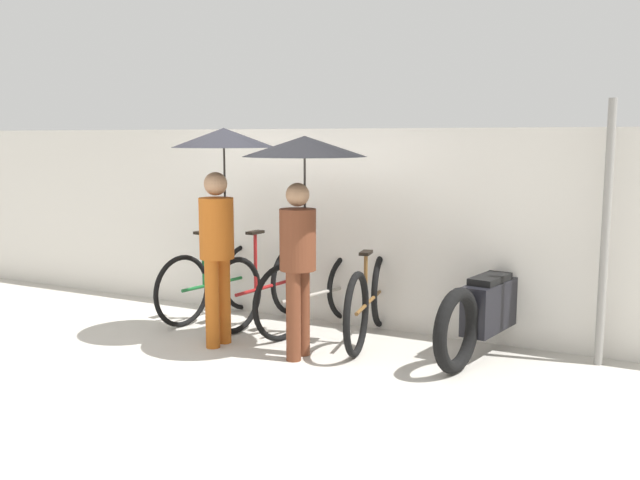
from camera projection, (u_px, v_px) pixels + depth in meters
ground_plane at (213, 363)px, 6.19m from camera, size 30.00×30.00×0.00m
back_wall at (310, 225)px, 7.60m from camera, size 10.96×0.12×2.03m
parked_bicycle_0 at (216, 282)px, 7.71m from camera, size 0.46×1.69×1.05m
parked_bicycle_1 at (266, 286)px, 7.47m from camera, size 0.44×1.73×1.00m
parked_bicycle_2 at (319, 292)px, 7.21m from camera, size 0.59×1.76×1.06m
parked_bicycle_3 at (370, 300)px, 6.84m from camera, size 0.52×1.82×1.00m
pedestrian_leading at (221, 177)px, 6.58m from camera, size 0.97×0.97×2.03m
pedestrian_center at (303, 179)px, 6.20m from camera, size 1.10×1.10×1.96m
motorcycle at (489, 310)px, 6.40m from camera, size 0.61×2.02×0.93m
awning_pole at (605, 235)px, 5.99m from camera, size 0.07×0.07×2.26m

